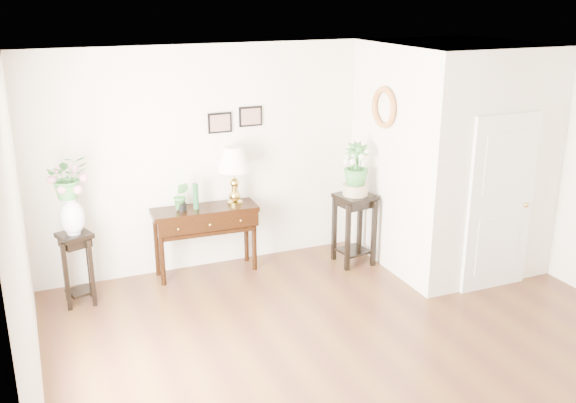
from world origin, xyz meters
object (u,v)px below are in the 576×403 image
console_table (206,240)px  plant_stand_b (354,229)px  plant_stand_a (78,269)px  table_lamp (234,177)px

console_table → plant_stand_b: size_ratio=1.39×
plant_stand_a → plant_stand_b: 3.41m
table_lamp → plant_stand_a: table_lamp is taller
table_lamp → plant_stand_a: (-1.95, -0.25, -0.79)m
console_table → plant_stand_a: size_ratio=1.52×
console_table → table_lamp: 0.87m
console_table → plant_stand_b: 1.90m
table_lamp → plant_stand_a: size_ratio=0.87×
console_table → plant_stand_a: 1.58m
console_table → plant_stand_a: bearing=-168.2°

